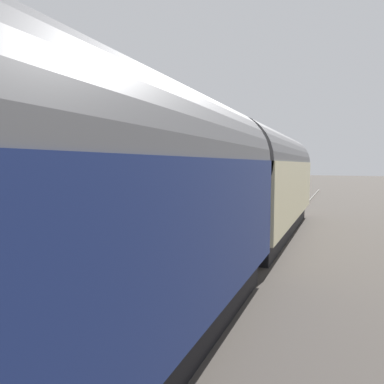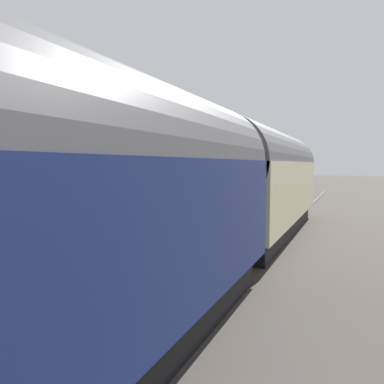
{
  "view_description": "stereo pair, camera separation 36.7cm",
  "coord_description": "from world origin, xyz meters",
  "px_view_note": "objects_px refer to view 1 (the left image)",
  "views": [
    {
      "loc": [
        -14.05,
        -3.84,
        2.92
      ],
      "look_at": [
        -1.82,
        1.5,
        1.82
      ],
      "focal_mm": 32.09,
      "sensor_mm": 36.0,
      "label": 1
    },
    {
      "loc": [
        -13.89,
        -4.17,
        2.92
      ],
      "look_at": [
        -1.82,
        1.5,
        1.82
      ],
      "focal_mm": 32.09,
      "sensor_mm": 36.0,
      "label": 2
    }
  ],
  "objects_px": {
    "planter_bench_left": "(167,198)",
    "tree_behind_building": "(76,145)",
    "station_building": "(88,181)",
    "bench_platform_end": "(223,188)",
    "tree_far_right": "(138,143)",
    "bench_mid_platform": "(232,186)",
    "tree_mid_background": "(139,151)",
    "planter_edge_far": "(189,186)",
    "planter_edge_near": "(207,184)",
    "train": "(223,190)",
    "lamp_post_platform": "(214,152)"
  },
  "relations": [
    {
      "from": "planter_bench_left",
      "to": "tree_behind_building",
      "type": "xyz_separation_m",
      "value": [
        6.5,
        11.7,
        3.24
      ]
    },
    {
      "from": "station_building",
      "to": "planter_bench_left",
      "type": "distance_m",
      "value": 5.49
    },
    {
      "from": "bench_platform_end",
      "to": "tree_far_right",
      "type": "distance_m",
      "value": 10.31
    },
    {
      "from": "bench_mid_platform",
      "to": "planter_bench_left",
      "type": "bearing_deg",
      "value": 174.08
    },
    {
      "from": "bench_platform_end",
      "to": "tree_mid_background",
      "type": "height_order",
      "value": "tree_mid_background"
    },
    {
      "from": "station_building",
      "to": "tree_mid_background",
      "type": "xyz_separation_m",
      "value": [
        12.38,
        5.65,
        1.62
      ]
    },
    {
      "from": "tree_mid_background",
      "to": "tree_behind_building",
      "type": "xyz_separation_m",
      "value": [
        -0.51,
        5.62,
        0.54
      ]
    },
    {
      "from": "planter_edge_far",
      "to": "planter_edge_near",
      "type": "height_order",
      "value": "planter_edge_near"
    },
    {
      "from": "station_building",
      "to": "bench_mid_platform",
      "type": "bearing_deg",
      "value": -5.45
    },
    {
      "from": "train",
      "to": "planter_edge_near",
      "type": "height_order",
      "value": "train"
    },
    {
      "from": "bench_mid_platform",
      "to": "lamp_post_platform",
      "type": "height_order",
      "value": "lamp_post_platform"
    },
    {
      "from": "bench_platform_end",
      "to": "lamp_post_platform",
      "type": "relative_size",
      "value": 0.36
    },
    {
      "from": "bench_platform_end",
      "to": "planter_edge_far",
      "type": "relative_size",
      "value": 1.73
    },
    {
      "from": "train",
      "to": "bench_mid_platform",
      "type": "distance_m",
      "value": 15.51
    },
    {
      "from": "train",
      "to": "tree_behind_building",
      "type": "bearing_deg",
      "value": 52.32
    },
    {
      "from": "train",
      "to": "station_building",
      "type": "height_order",
      "value": "station_building"
    },
    {
      "from": "train",
      "to": "tree_behind_building",
      "type": "xyz_separation_m",
      "value": [
        13.0,
        16.83,
        2.24
      ]
    },
    {
      "from": "planter_bench_left",
      "to": "lamp_post_platform",
      "type": "distance_m",
      "value": 3.32
    },
    {
      "from": "planter_edge_far",
      "to": "planter_bench_left",
      "type": "bearing_deg",
      "value": -163.69
    },
    {
      "from": "planter_edge_far",
      "to": "planter_edge_near",
      "type": "distance_m",
      "value": 1.51
    },
    {
      "from": "tree_far_right",
      "to": "planter_edge_far",
      "type": "bearing_deg",
      "value": -110.91
    },
    {
      "from": "planter_bench_left",
      "to": "tree_mid_background",
      "type": "bearing_deg",
      "value": 40.95
    },
    {
      "from": "bench_mid_platform",
      "to": "planter_edge_far",
      "type": "bearing_deg",
      "value": 98.42
    },
    {
      "from": "train",
      "to": "tree_mid_background",
      "type": "bearing_deg",
      "value": 39.7
    },
    {
      "from": "bench_mid_platform",
      "to": "tree_far_right",
      "type": "xyz_separation_m",
      "value": [
        1.76,
        9.02,
        3.44
      ]
    },
    {
      "from": "tree_behind_building",
      "to": "tree_far_right",
      "type": "distance_m",
      "value": 5.1
    },
    {
      "from": "lamp_post_platform",
      "to": "tree_far_right",
      "type": "height_order",
      "value": "tree_far_right"
    },
    {
      "from": "planter_edge_far",
      "to": "bench_mid_platform",
      "type": "bearing_deg",
      "value": -81.58
    },
    {
      "from": "bench_mid_platform",
      "to": "planter_bench_left",
      "type": "distance_m",
      "value": 8.43
    },
    {
      "from": "planter_edge_near",
      "to": "tree_mid_background",
      "type": "distance_m",
      "value": 5.75
    },
    {
      "from": "bench_platform_end",
      "to": "tree_mid_background",
      "type": "bearing_deg",
      "value": 85.32
    },
    {
      "from": "bench_mid_platform",
      "to": "lamp_post_platform",
      "type": "bearing_deg",
      "value": -169.48
    },
    {
      "from": "bench_mid_platform",
      "to": "lamp_post_platform",
      "type": "distance_m",
      "value": 8.28
    },
    {
      "from": "tree_far_right",
      "to": "bench_mid_platform",
      "type": "bearing_deg",
      "value": -101.03
    },
    {
      "from": "train",
      "to": "bench_platform_end",
      "type": "xyz_separation_m",
      "value": [
        12.95,
        4.28,
        -0.92
      ]
    },
    {
      "from": "bench_platform_end",
      "to": "tree_behind_building",
      "type": "relative_size",
      "value": 0.21
    },
    {
      "from": "station_building",
      "to": "planter_edge_far",
      "type": "distance_m",
      "value": 13.45
    },
    {
      "from": "tree_far_right",
      "to": "planter_edge_near",
      "type": "bearing_deg",
      "value": -98.77
    },
    {
      "from": "station_building",
      "to": "lamp_post_platform",
      "type": "height_order",
      "value": "station_building"
    },
    {
      "from": "planter_edge_near",
      "to": "planter_bench_left",
      "type": "distance_m",
      "value": 9.21
    },
    {
      "from": "bench_mid_platform",
      "to": "tree_behind_building",
      "type": "bearing_deg",
      "value": 98.51
    },
    {
      "from": "bench_platform_end",
      "to": "tree_behind_building",
      "type": "xyz_separation_m",
      "value": [
        0.06,
        12.55,
        3.16
      ]
    },
    {
      "from": "bench_mid_platform",
      "to": "planter_bench_left",
      "type": "height_order",
      "value": "bench_mid_platform"
    },
    {
      "from": "station_building",
      "to": "bench_mid_platform",
      "type": "xyz_separation_m",
      "value": [
        13.75,
        -1.31,
        -1.0
      ]
    },
    {
      "from": "planter_bench_left",
      "to": "tree_far_right",
      "type": "relative_size",
      "value": 0.11
    },
    {
      "from": "bench_mid_platform",
      "to": "planter_edge_far",
      "type": "relative_size",
      "value": 1.72
    },
    {
      "from": "lamp_post_platform",
      "to": "train",
      "type": "bearing_deg",
      "value": -158.29
    },
    {
      "from": "station_building",
      "to": "tree_far_right",
      "type": "height_order",
      "value": "tree_far_right"
    },
    {
      "from": "planter_edge_far",
      "to": "tree_mid_background",
      "type": "xyz_separation_m",
      "value": [
        -0.9,
        3.77,
        2.65
      ]
    },
    {
      "from": "planter_edge_near",
      "to": "tree_far_right",
      "type": "relative_size",
      "value": 0.15
    }
  ]
}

